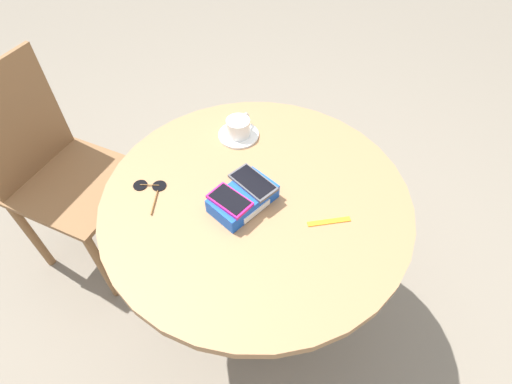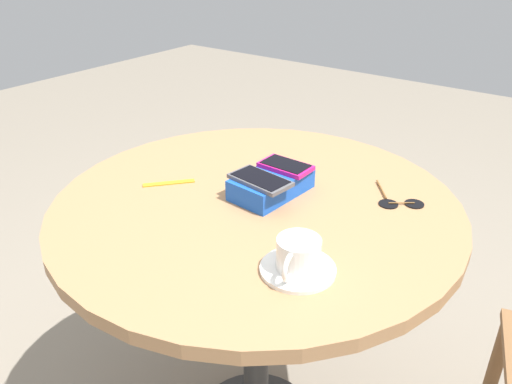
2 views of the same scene
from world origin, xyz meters
name	(u,v)px [view 2 (image 2 of 2)]	position (x,y,z in m)	size (l,w,h in m)	color
round_table	(256,244)	(0.00, 0.00, 0.65)	(0.92, 0.92, 0.77)	#2D2D2D
phone_box	(271,184)	(-0.05, 0.01, 0.80)	(0.20, 0.13, 0.05)	blue
phone_magenta	(286,166)	(-0.09, 0.02, 0.83)	(0.07, 0.12, 0.01)	#D11975
phone_gray	(261,179)	(0.00, 0.01, 0.83)	(0.09, 0.15, 0.01)	#515156
saucer	(298,269)	(0.17, 0.22, 0.78)	(0.14, 0.14, 0.01)	white
coffee_cup	(298,254)	(0.17, 0.22, 0.81)	(0.11, 0.08, 0.06)	white
lanyard_strap	(169,183)	(0.06, -0.22, 0.78)	(0.12, 0.02, 0.00)	orange
sunglasses	(399,202)	(-0.18, 0.27, 0.78)	(0.11, 0.14, 0.01)	black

